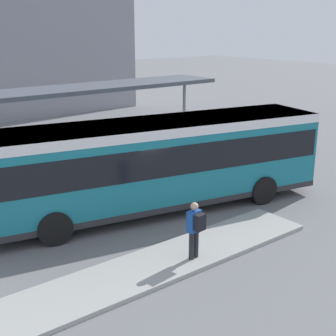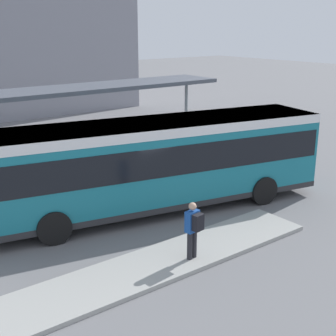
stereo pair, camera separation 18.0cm
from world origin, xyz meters
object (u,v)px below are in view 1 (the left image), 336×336
object	(u,v)px
pedestrian_waiting	(195,227)
bicycle_white	(247,144)
bicycle_black	(232,142)
bicycle_green	(221,139)
potted_planter_near_shelter	(200,144)
potted_planter_far_side	(4,185)
city_bus	(154,159)

from	to	relation	value
pedestrian_waiting	bicycle_white	size ratio (longest dim) A/B	0.97
bicycle_black	bicycle_green	distance (m)	0.79
potted_planter_near_shelter	potted_planter_far_side	world-z (taller)	potted_planter_far_side
bicycle_green	potted_planter_near_shelter	distance (m)	2.55
city_bus	bicycle_white	bearing A→B (deg)	34.05
pedestrian_waiting	potted_planter_far_side	xyz separation A→B (m)	(-2.42, 7.48, -0.37)
pedestrian_waiting	potted_planter_far_side	distance (m)	7.87
bicycle_white	potted_planter_near_shelter	bearing A→B (deg)	-106.87
city_bus	potted_planter_far_side	world-z (taller)	city_bus
city_bus	bicycle_green	distance (m)	9.48
city_bus	bicycle_white	distance (m)	9.05
city_bus	bicycle_white	size ratio (longest dim) A/B	7.50
bicycle_green	potted_planter_near_shelter	xyz separation A→B (m)	(-2.35, -0.96, 0.25)
bicycle_green	potted_planter_far_side	bearing A→B (deg)	-76.67
city_bus	pedestrian_waiting	bearing A→B (deg)	-98.82
bicycle_green	potted_planter_near_shelter	bearing A→B (deg)	-60.01
potted_planter_near_shelter	potted_planter_far_side	bearing A→B (deg)	-178.88
bicycle_white	potted_planter_far_side	size ratio (longest dim) A/B	1.28
pedestrian_waiting	bicycle_green	world-z (taller)	pedestrian_waiting
bicycle_green	pedestrian_waiting	bearing A→B (deg)	-39.59
potted_planter_far_side	bicycle_black	bearing A→B (deg)	1.70
bicycle_black	bicycle_green	world-z (taller)	bicycle_green
bicycle_black	pedestrian_waiting	bearing A→B (deg)	136.16
city_bus	pedestrian_waiting	xyz separation A→B (m)	(-1.40, -3.67, -0.77)
city_bus	bicycle_black	size ratio (longest dim) A/B	7.01
bicycle_white	potted_planter_far_side	world-z (taller)	potted_planter_far_side
bicycle_white	potted_planter_far_side	bearing A→B (deg)	-95.61
bicycle_black	potted_planter_near_shelter	xyz separation A→B (m)	(-2.34, -0.16, 0.26)
bicycle_black	potted_planter_near_shelter	size ratio (longest dim) A/B	1.43
potted_planter_near_shelter	pedestrian_waiting	bearing A→B (deg)	-132.50
bicycle_white	bicycle_green	size ratio (longest dim) A/B	0.91
bicycle_black	potted_planter_near_shelter	distance (m)	2.36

